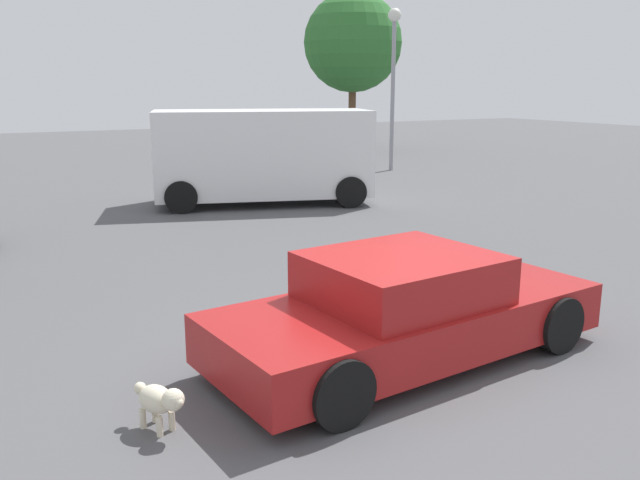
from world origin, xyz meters
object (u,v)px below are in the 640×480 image
at_px(van_white, 262,154).
at_px(light_post_mid, 394,59).
at_px(sedan_foreground, 406,310).
at_px(dog, 160,400).

relative_size(van_white, light_post_mid, 1.04).
relative_size(sedan_foreground, dog, 7.95).
xyz_separation_m(dog, van_white, (5.24, 9.93, 0.96)).
height_order(sedan_foreground, van_white, van_white).
relative_size(dog, light_post_mid, 0.11).
distance_m(van_white, light_post_mid, 8.14).
bearing_deg(sedan_foreground, dog, -179.75).
bearing_deg(dog, sedan_foreground, 72.89).
xyz_separation_m(van_white, light_post_mid, (6.59, 4.06, 2.51)).
relative_size(dog, van_white, 0.10).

